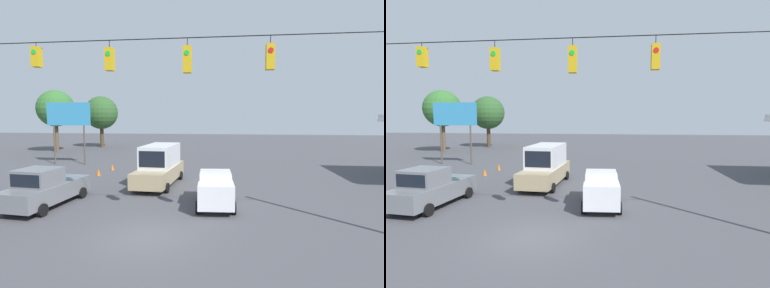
# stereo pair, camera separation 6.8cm
# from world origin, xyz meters

# --- Properties ---
(ground_plane) EXTENTS (140.00, 140.00, 0.00)m
(ground_plane) POSITION_xyz_m (0.00, 0.00, 0.00)
(ground_plane) COLOR #47474C
(overhead_signal_span) EXTENTS (21.67, 0.38, 8.75)m
(overhead_signal_span) POSITION_xyz_m (-0.09, -0.66, 5.51)
(overhead_signal_span) COLOR slate
(overhead_signal_span) RESTS_ON ground_plane
(pickup_truck_grey_parked_shoulder) EXTENTS (2.65, 5.38, 2.12)m
(pickup_truck_grey_parked_shoulder) POSITION_xyz_m (6.52, -3.43, 0.98)
(pickup_truck_grey_parked_shoulder) COLOR slate
(pickup_truck_grey_parked_shoulder) RESTS_ON ground_plane
(sedan_white_crossing_near) EXTENTS (2.19, 4.09, 1.89)m
(sedan_white_crossing_near) POSITION_xyz_m (-2.58, -4.49, 0.99)
(sedan_white_crossing_near) COLOR silver
(sedan_white_crossing_near) RESTS_ON ground_plane
(box_truck_tan_withflow_mid) EXTENTS (2.64, 6.44, 2.83)m
(box_truck_tan_withflow_mid) POSITION_xyz_m (1.54, -9.19, 1.39)
(box_truck_tan_withflow_mid) COLOR tan
(box_truck_tan_withflow_mid) RESTS_ON ground_plane
(traffic_cone_nearest) EXTENTS (0.30, 0.30, 0.55)m
(traffic_cone_nearest) POSITION_xyz_m (7.24, -3.04, 0.28)
(traffic_cone_nearest) COLOR orange
(traffic_cone_nearest) RESTS_ON ground_plane
(traffic_cone_second) EXTENTS (0.30, 0.30, 0.55)m
(traffic_cone_second) POSITION_xyz_m (7.12, -5.73, 0.28)
(traffic_cone_second) COLOR orange
(traffic_cone_second) RESTS_ON ground_plane
(traffic_cone_third) EXTENTS (0.30, 0.30, 0.55)m
(traffic_cone_third) POSITION_xyz_m (7.27, -8.83, 0.28)
(traffic_cone_third) COLOR orange
(traffic_cone_third) RESTS_ON ground_plane
(traffic_cone_fourth) EXTENTS (0.30, 0.30, 0.55)m
(traffic_cone_fourth) POSITION_xyz_m (7.27, -11.74, 0.28)
(traffic_cone_fourth) COLOR orange
(traffic_cone_fourth) RESTS_ON ground_plane
(traffic_cone_fifth) EXTENTS (0.30, 0.30, 0.55)m
(traffic_cone_fifth) POSITION_xyz_m (7.08, -14.25, 0.28)
(traffic_cone_fifth) COLOR orange
(traffic_cone_fifth) RESTS_ON ground_plane
(roadside_billboard) EXTENTS (4.55, 0.16, 6.21)m
(roadside_billboard) POSITION_xyz_m (12.62, -16.95, 4.64)
(roadside_billboard) COLOR #4C473D
(roadside_billboard) RESTS_ON ground_plane
(tree_horizon_left) EXTENTS (5.08, 5.08, 7.94)m
(tree_horizon_left) POSITION_xyz_m (16.41, -33.42, 5.37)
(tree_horizon_left) COLOR #4C3823
(tree_horizon_left) RESTS_ON ground_plane
(tree_horizon_right) EXTENTS (4.89, 4.89, 8.35)m
(tree_horizon_right) POSITION_xyz_m (19.86, -26.66, 5.87)
(tree_horizon_right) COLOR brown
(tree_horizon_right) RESTS_ON ground_plane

